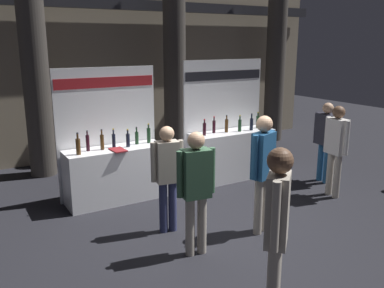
{
  "coord_description": "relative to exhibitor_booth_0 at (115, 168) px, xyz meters",
  "views": [
    {
      "loc": [
        -3.2,
        -4.66,
        2.77
      ],
      "look_at": [
        0.12,
        0.92,
        1.15
      ],
      "focal_mm": 38.6,
      "sensor_mm": 36.0,
      "label": 1
    }
  ],
  "objects": [
    {
      "name": "visitor_7",
      "position": [
        0.13,
        -4.03,
        0.5
      ],
      "size": [
        0.4,
        0.38,
        1.84
      ],
      "rotation": [
        0.0,
        0.0,
        3.88
      ],
      "color": "#ADA393",
      "rests_on": "ground_plane"
    },
    {
      "name": "visitor_1",
      "position": [
        0.22,
        -2.41,
        0.4
      ],
      "size": [
        0.53,
        0.28,
        1.67
      ],
      "rotation": [
        0.0,
        0.0,
        3.01
      ],
      "color": "#ADA393",
      "rests_on": "ground_plane"
    },
    {
      "name": "visitor_2",
      "position": [
        3.97,
        -1.21,
        0.38
      ],
      "size": [
        0.28,
        0.61,
        1.62
      ],
      "rotation": [
        0.0,
        0.0,
        4.62
      ],
      "color": "navy",
      "rests_on": "ground_plane"
    },
    {
      "name": "ground_plane",
      "position": [
        0.8,
        -2.05,
        -0.59
      ],
      "size": [
        25.69,
        25.69,
        0.0
      ],
      "primitive_type": "plane",
      "color": "black"
    },
    {
      "name": "exhibitor_booth_0",
      "position": [
        0.0,
        0.0,
        0.0
      ],
      "size": [
        1.84,
        0.72,
        2.34
      ],
      "color": "white",
      "rests_on": "ground_plane"
    },
    {
      "name": "exhibitor_booth_1",
      "position": [
        2.5,
        -0.03,
        0.02
      ],
      "size": [
        1.89,
        0.66,
        2.42
      ],
      "color": "white",
      "rests_on": "ground_plane"
    },
    {
      "name": "hall_colonnade",
      "position": [
        0.8,
        2.91,
        2.58
      ],
      "size": [
        12.85,
        1.33,
        6.58
      ],
      "color": "gray",
      "rests_on": "ground_plane"
    },
    {
      "name": "visitor_8",
      "position": [
        3.49,
        -1.86,
        0.4
      ],
      "size": [
        0.26,
        0.55,
        1.68
      ],
      "rotation": [
        0.0,
        0.0,
        1.46
      ],
      "color": "#ADA393",
      "rests_on": "ground_plane"
    },
    {
      "name": "visitor_4",
      "position": [
        0.22,
        -1.61,
        0.34
      ],
      "size": [
        0.49,
        0.26,
        1.61
      ],
      "rotation": [
        0.0,
        0.0,
        2.97
      ],
      "color": "navy",
      "rests_on": "ground_plane"
    },
    {
      "name": "visitor_6",
      "position": [
        1.39,
        -2.34,
        0.45
      ],
      "size": [
        0.51,
        0.31,
        1.76
      ],
      "rotation": [
        0.0,
        0.0,
        0.33
      ],
      "color": "#ADA393",
      "rests_on": "ground_plane"
    }
  ]
}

